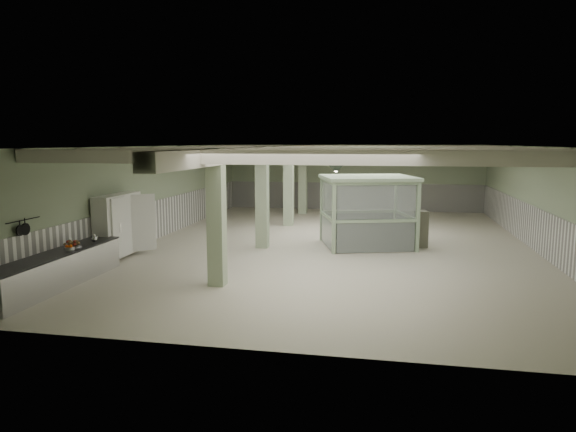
% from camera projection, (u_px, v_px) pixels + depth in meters
% --- Properties ---
extents(floor, '(20.00, 20.00, 0.00)m').
position_uv_depth(floor, '(335.00, 244.00, 18.96)').
color(floor, beige).
rests_on(floor, ground).
extents(ceiling, '(14.00, 20.00, 0.02)m').
position_uv_depth(ceiling, '(336.00, 146.00, 18.44)').
color(ceiling, silver).
rests_on(ceiling, wall_back).
extents(wall_back, '(14.00, 0.02, 3.60)m').
position_uv_depth(wall_back, '(353.00, 178.00, 28.42)').
color(wall_back, '#8FA281').
rests_on(wall_back, floor).
extents(wall_front, '(14.00, 0.02, 3.60)m').
position_uv_depth(wall_front, '(279.00, 254.00, 8.98)').
color(wall_front, '#8FA281').
rests_on(wall_front, floor).
extents(wall_left, '(0.02, 20.00, 3.60)m').
position_uv_depth(wall_left, '(156.00, 193.00, 20.01)').
color(wall_left, '#8FA281').
rests_on(wall_left, floor).
extents(wall_right, '(0.02, 20.00, 3.60)m').
position_uv_depth(wall_right, '(541.00, 200.00, 17.39)').
color(wall_right, '#8FA281').
rests_on(wall_right, floor).
extents(wainscot_left, '(0.05, 19.90, 1.50)m').
position_uv_depth(wainscot_left, '(158.00, 219.00, 20.16)').
color(wainscot_left, white).
rests_on(wainscot_left, floor).
extents(wainscot_right, '(0.05, 19.90, 1.50)m').
position_uv_depth(wainscot_right, '(538.00, 231.00, 17.55)').
color(wainscot_right, white).
rests_on(wainscot_right, floor).
extents(wainscot_back, '(13.90, 0.05, 1.50)m').
position_uv_depth(wainscot_back, '(353.00, 196.00, 28.55)').
color(wainscot_back, white).
rests_on(wainscot_back, floor).
extents(girder, '(0.45, 19.90, 0.40)m').
position_uv_depth(girder, '(268.00, 152.00, 18.94)').
color(girder, silver).
rests_on(girder, ceiling).
extents(beam_a, '(13.90, 0.35, 0.32)m').
position_uv_depth(beam_a, '(302.00, 157.00, 11.18)').
color(beam_a, silver).
rests_on(beam_a, ceiling).
extents(beam_b, '(13.90, 0.35, 0.32)m').
position_uv_depth(beam_b, '(317.00, 155.00, 13.61)').
color(beam_b, silver).
rests_on(beam_b, ceiling).
extents(beam_c, '(13.90, 0.35, 0.32)m').
position_uv_depth(beam_c, '(328.00, 153.00, 16.04)').
color(beam_c, silver).
rests_on(beam_c, ceiling).
extents(beam_d, '(13.90, 0.35, 0.32)m').
position_uv_depth(beam_d, '(336.00, 151.00, 18.47)').
color(beam_d, silver).
rests_on(beam_d, ceiling).
extents(beam_e, '(13.90, 0.35, 0.32)m').
position_uv_depth(beam_e, '(342.00, 150.00, 20.90)').
color(beam_e, silver).
rests_on(beam_e, ceiling).
extents(beam_f, '(13.90, 0.35, 0.32)m').
position_uv_depth(beam_f, '(347.00, 149.00, 23.33)').
color(beam_f, silver).
rests_on(beam_f, ceiling).
extents(beam_g, '(13.90, 0.35, 0.32)m').
position_uv_depth(beam_g, '(350.00, 149.00, 25.76)').
color(beam_g, silver).
rests_on(beam_g, ceiling).
extents(column_a, '(0.42, 0.42, 3.60)m').
position_uv_depth(column_a, '(217.00, 218.00, 13.34)').
color(column_a, '#A4B894').
rests_on(column_a, floor).
extents(column_b, '(0.42, 0.42, 3.60)m').
position_uv_depth(column_b, '(262.00, 198.00, 18.20)').
color(column_b, '#A4B894').
rests_on(column_b, floor).
extents(column_c, '(0.42, 0.42, 3.60)m').
position_uv_depth(column_c, '(289.00, 186.00, 23.06)').
color(column_c, '#A4B894').
rests_on(column_c, floor).
extents(column_d, '(0.42, 0.42, 3.60)m').
position_uv_depth(column_d, '(303.00, 180.00, 26.94)').
color(column_d, '#A4B894').
rests_on(column_d, floor).
extents(hook_rail, '(0.02, 1.20, 0.02)m').
position_uv_depth(hook_rail, '(23.00, 220.00, 12.60)').
color(hook_rail, black).
rests_on(hook_rail, wall_left).
extents(pendant_front, '(0.44, 0.44, 0.22)m').
position_uv_depth(pendant_front, '(336.00, 169.00, 13.57)').
color(pendant_front, '#29372B').
rests_on(pendant_front, ceiling).
extents(pendant_mid, '(0.44, 0.44, 0.22)m').
position_uv_depth(pendant_mid, '(351.00, 161.00, 18.92)').
color(pendant_mid, '#29372B').
rests_on(pendant_mid, ceiling).
extents(pendant_back, '(0.44, 0.44, 0.22)m').
position_uv_depth(pendant_back, '(358.00, 157.00, 23.77)').
color(pendant_back, '#29372B').
rests_on(pendant_back, ceiling).
extents(prep_counter, '(0.86, 4.92, 0.91)m').
position_uv_depth(prep_counter, '(57.00, 270.00, 13.31)').
color(prep_counter, silver).
rests_on(prep_counter, floor).
extents(pitcher_near, '(0.18, 0.21, 0.24)m').
position_uv_depth(pitcher_near, '(94.00, 238.00, 14.68)').
color(pitcher_near, silver).
rests_on(pitcher_near, prep_counter).
extents(pitcher_far, '(0.24, 0.25, 0.26)m').
position_uv_depth(pitcher_far, '(70.00, 244.00, 13.82)').
color(pitcher_far, silver).
rests_on(pitcher_far, prep_counter).
extents(veg_colander, '(0.61, 0.61, 0.21)m').
position_uv_depth(veg_colander, '(73.00, 245.00, 13.82)').
color(veg_colander, '#434449').
rests_on(veg_colander, prep_counter).
extents(orange_bowl, '(0.33, 0.33, 0.09)m').
position_uv_depth(orange_bowl, '(70.00, 249.00, 13.58)').
color(orange_bowl, '#B2B2B7').
rests_on(orange_bowl, prep_counter).
extents(skillet_near, '(0.04, 0.27, 0.27)m').
position_uv_depth(skillet_near, '(20.00, 230.00, 12.43)').
color(skillet_near, black).
rests_on(skillet_near, hook_rail).
extents(skillet_far, '(0.04, 0.30, 0.30)m').
position_uv_depth(skillet_far, '(25.00, 229.00, 12.61)').
color(skillet_far, black).
rests_on(skillet_far, hook_rail).
extents(walkin_cooler, '(1.02, 2.17, 1.99)m').
position_uv_depth(walkin_cooler, '(119.00, 228.00, 16.55)').
color(walkin_cooler, white).
rests_on(walkin_cooler, floor).
extents(guard_booth, '(3.79, 3.47, 2.55)m').
position_uv_depth(guard_booth, '(368.00, 199.00, 18.46)').
color(guard_booth, '#9AB490').
rests_on(guard_booth, floor).
extents(filing_cabinet, '(0.55, 0.69, 1.31)m').
position_uv_depth(filing_cabinet, '(420.00, 229.00, 18.47)').
color(filing_cabinet, '#616151').
rests_on(filing_cabinet, floor).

